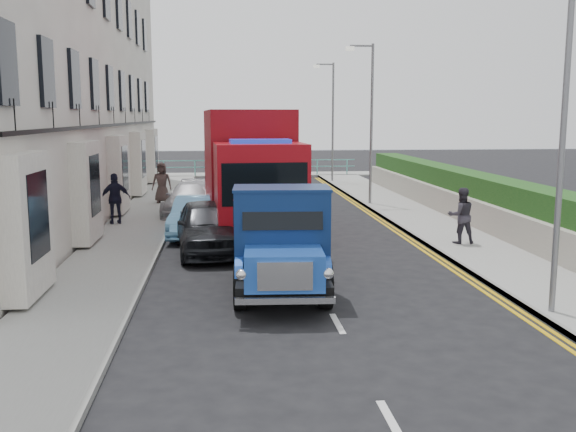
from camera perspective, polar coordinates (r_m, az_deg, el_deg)
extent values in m
plane|color=black|center=(14.40, 3.01, -7.03)|extent=(120.00, 120.00, 0.00)
cube|color=gray|center=(23.22, -13.24, -0.98)|extent=(2.40, 38.00, 0.12)
cube|color=gray|center=(24.18, 12.25, -0.56)|extent=(2.60, 38.00, 0.12)
cube|color=gray|center=(42.91, -2.86, 3.69)|extent=(30.00, 2.50, 0.12)
plane|color=#505D6E|center=(73.82, -4.08, 5.81)|extent=(120.00, 120.00, 0.00)
cube|color=silver|center=(27.85, -21.77, 14.57)|extent=(6.00, 30.00, 14.00)
cube|color=black|center=(27.02, -14.85, 7.87)|extent=(0.12, 28.00, 0.10)
cube|color=#B2AD9E|center=(24.54, 15.17, 0.63)|extent=(0.30, 28.00, 1.00)
cube|color=#144115|center=(24.75, 16.73, 1.56)|extent=(1.20, 28.00, 1.70)
cube|color=#59B2A5|center=(42.04, -2.81, 4.98)|extent=(13.00, 0.08, 0.06)
cube|color=#59B2A5|center=(42.07, -2.81, 4.39)|extent=(13.00, 0.06, 0.05)
cylinder|color=slate|center=(13.34, 23.22, 6.25)|extent=(0.12, 0.12, 7.00)
cylinder|color=slate|center=(28.42, 7.42, 7.92)|extent=(0.12, 0.12, 7.00)
cube|color=slate|center=(28.46, 6.55, 14.79)|extent=(1.00, 0.08, 0.08)
cube|color=beige|center=(28.35, 5.53, 14.59)|extent=(0.35, 0.18, 0.18)
cylinder|color=slate|center=(38.23, 4.00, 8.21)|extent=(0.12, 0.12, 7.00)
cube|color=slate|center=(38.26, 3.30, 13.31)|extent=(1.00, 0.08, 0.08)
cube|color=beige|center=(38.18, 2.54, 13.15)|extent=(0.35, 0.18, 0.18)
cylinder|color=black|center=(13.27, -4.26, -6.29)|extent=(0.31, 0.97, 0.96)
cylinder|color=black|center=(13.33, 3.33, -6.21)|extent=(0.31, 0.97, 0.96)
cylinder|color=black|center=(15.98, -3.97, -3.67)|extent=(0.31, 0.97, 0.96)
cylinder|color=black|center=(16.03, 2.32, -3.61)|extent=(0.31, 0.97, 0.96)
cube|color=black|center=(14.59, -0.66, -4.30)|extent=(2.16, 4.88, 0.18)
cube|color=blue|center=(12.72, -0.38, -4.62)|extent=(1.61, 1.38, 0.72)
cube|color=silver|center=(12.07, -0.26, -5.36)|extent=(1.05, 0.14, 0.55)
cube|color=navy|center=(13.72, -0.57, -1.20)|extent=(2.06, 1.30, 1.74)
cube|color=black|center=(15.71, -0.80, -2.49)|extent=(2.24, 2.90, 0.12)
cylinder|color=black|center=(18.89, -5.89, -1.36)|extent=(0.43, 1.22, 1.20)
cylinder|color=black|center=(19.16, 0.96, -1.17)|extent=(0.43, 1.22, 1.20)
cylinder|color=black|center=(22.22, -6.44, 0.17)|extent=(0.43, 1.22, 1.20)
cylinder|color=black|center=(22.45, -0.60, 0.32)|extent=(0.43, 1.22, 1.20)
cylinder|color=black|center=(24.59, -6.74, 1.01)|extent=(0.43, 1.22, 1.20)
cylinder|color=black|center=(24.80, -1.45, 1.13)|extent=(0.43, 1.22, 1.20)
cube|color=black|center=(21.74, -3.36, 0.60)|extent=(3.00, 7.78, 0.27)
cube|color=maroon|center=(18.80, -2.47, 2.82)|extent=(2.75, 2.24, 2.40)
cube|color=black|center=(17.80, -2.07, 2.84)|extent=(2.40, 0.24, 1.20)
cube|color=maroon|center=(22.75, -3.72, 5.25)|extent=(3.09, 5.84, 3.27)
imported|color=black|center=(18.78, -7.08, -0.93)|extent=(2.28, 4.66, 1.53)
imported|color=#63A4D5|center=(21.48, -8.16, -0.03)|extent=(1.76, 4.05, 1.30)
imported|color=#B1B0B6|center=(25.93, -8.59, 1.50)|extent=(2.37, 4.70, 1.31)
imported|color=black|center=(40.84, -3.43, 4.41)|extent=(4.52, 6.07, 1.53)
imported|color=silver|center=(40.90, -1.82, 4.45)|extent=(1.87, 4.59, 1.56)
imported|color=#322E38|center=(20.05, 15.14, 0.04)|extent=(0.84, 0.66, 1.70)
imported|color=black|center=(23.70, -15.09, 1.50)|extent=(1.14, 0.73, 1.81)
imported|color=#3C2E2B|center=(29.01, -11.15, 2.92)|extent=(0.91, 0.62, 1.79)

